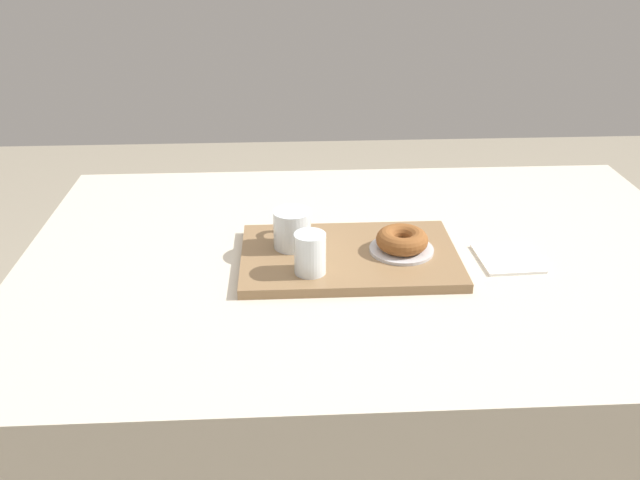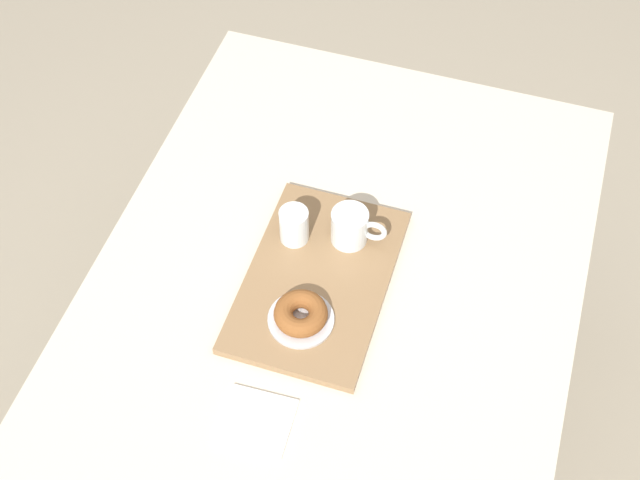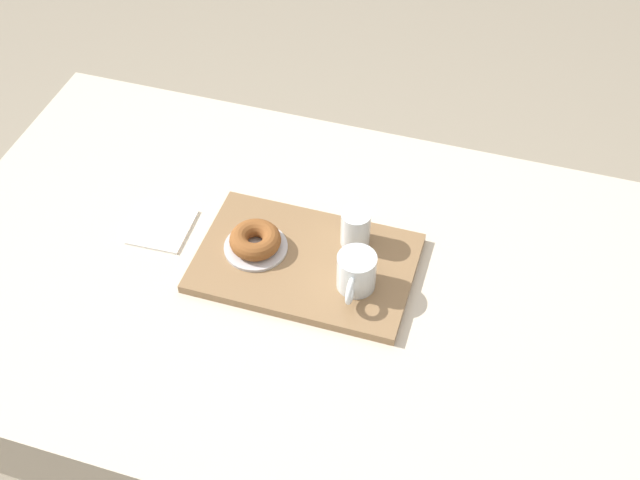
{
  "view_description": "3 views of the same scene",
  "coord_description": "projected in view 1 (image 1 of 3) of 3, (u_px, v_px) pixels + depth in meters",
  "views": [
    {
      "loc": [
        0.18,
        1.27,
        1.41
      ],
      "look_at": [
        0.11,
        0.07,
        0.81
      ],
      "focal_mm": 37.53,
      "sensor_mm": 36.0,
      "label": 1
    },
    {
      "loc": [
        -0.93,
        -0.28,
        2.27
      ],
      "look_at": [
        0.11,
        0.05,
        0.8
      ],
      "focal_mm": 49.01,
      "sensor_mm": 36.0,
      "label": 2
    },
    {
      "loc": [
        0.41,
        -1.02,
        2.02
      ],
      "look_at": [
        0.07,
        0.09,
        0.77
      ],
      "focal_mm": 45.11,
      "sensor_mm": 36.0,
      "label": 3
    }
  ],
  "objects": [
    {
      "name": "serving_tray",
      "position": [
        349.0,
        257.0,
        1.41
      ],
      "size": [
        0.45,
        0.29,
        0.02
      ],
      "primitive_type": "cube",
      "color": "olive",
      "rests_on": "dining_table"
    },
    {
      "name": "sugar_donut_left",
      "position": [
        402.0,
        240.0,
        1.4
      ],
      "size": [
        0.11,
        0.11,
        0.04
      ],
      "primitive_type": "torus",
      "color": "brown",
      "rests_on": "donut_plate_left"
    },
    {
      "name": "tea_mug_left",
      "position": [
        292.0,
        230.0,
        1.41
      ],
      "size": [
        0.08,
        0.12,
        0.08
      ],
      "color": "white",
      "rests_on": "serving_tray"
    },
    {
      "name": "donut_plate_left",
      "position": [
        401.0,
        249.0,
        1.41
      ],
      "size": [
        0.14,
        0.14,
        0.01
      ],
      "primitive_type": "cylinder",
      "color": "silver",
      "rests_on": "serving_tray"
    },
    {
      "name": "water_glass_near",
      "position": [
        310.0,
        255.0,
        1.31
      ],
      "size": [
        0.06,
        0.06,
        0.08
      ],
      "color": "white",
      "rests_on": "serving_tray"
    },
    {
      "name": "dining_table",
      "position": [
        370.0,
        287.0,
        1.48
      ],
      "size": [
        1.5,
        1.02,
        0.74
      ],
      "color": "beige",
      "rests_on": "ground"
    },
    {
      "name": "paper_napkin",
      "position": [
        507.0,
        259.0,
        1.42
      ],
      "size": [
        0.13,
        0.14,
        0.01
      ],
      "primitive_type": "cube",
      "rotation": [
        0.0,
        0.0,
        0.04
      ],
      "color": "white",
      "rests_on": "dining_table"
    }
  ]
}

